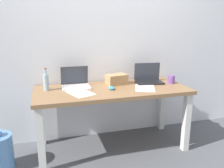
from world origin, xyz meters
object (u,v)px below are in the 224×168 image
object	(u,v)px
computer_mouse	(112,88)
desk	(112,97)
cardboard_box	(117,79)
laptop_left	(76,83)
laptop_right	(148,78)
beer_bottle	(46,82)
coffee_mug	(171,80)

from	to	relation	value
computer_mouse	desk	bearing A→B (deg)	61.55
desk	cardboard_box	bearing A→B (deg)	56.80
laptop_left	computer_mouse	xyz separation A→B (m)	(0.37, -0.20, -0.03)
laptop_left	cardboard_box	world-z (taller)	laptop_left
laptop_right	beer_bottle	distance (m)	1.21
laptop_left	beer_bottle	size ratio (longest dim) A/B	1.28
beer_bottle	desk	bearing A→B (deg)	-9.31
desk	computer_mouse	size ratio (longest dim) A/B	17.05
laptop_left	cardboard_box	size ratio (longest dim) A/B	1.32
desk	computer_mouse	world-z (taller)	computer_mouse
laptop_left	coffee_mug	bearing A→B (deg)	-6.81
desk	laptop_left	xyz separation A→B (m)	(-0.39, 0.16, 0.15)
laptop_right	cardboard_box	xyz separation A→B (m)	(-0.40, 0.01, 0.01)
beer_bottle	cardboard_box	distance (m)	0.81
computer_mouse	cardboard_box	xyz separation A→B (m)	(0.12, 0.19, 0.04)
laptop_right	computer_mouse	size ratio (longest dim) A/B	3.45
laptop_left	laptop_right	xyz separation A→B (m)	(0.89, -0.02, 0.00)
computer_mouse	laptop_left	bearing A→B (deg)	146.05
laptop_right	beer_bottle	size ratio (longest dim) A/B	1.41
laptop_right	computer_mouse	world-z (taller)	laptop_right
laptop_right	computer_mouse	bearing A→B (deg)	-160.92
beer_bottle	cardboard_box	bearing A→B (deg)	2.67
laptop_left	laptop_right	world-z (taller)	laptop_right
beer_bottle	coffee_mug	world-z (taller)	beer_bottle
coffee_mug	cardboard_box	bearing A→B (deg)	168.53
laptop_right	desk	bearing A→B (deg)	-164.51
laptop_right	cardboard_box	bearing A→B (deg)	178.06
cardboard_box	coffee_mug	xyz separation A→B (m)	(0.65, -0.13, -0.01)
coffee_mug	laptop_left	bearing A→B (deg)	173.19
beer_bottle	coffee_mug	distance (m)	1.46
computer_mouse	cardboard_box	size ratio (longest dim) A/B	0.42
laptop_left	beer_bottle	bearing A→B (deg)	-172.66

